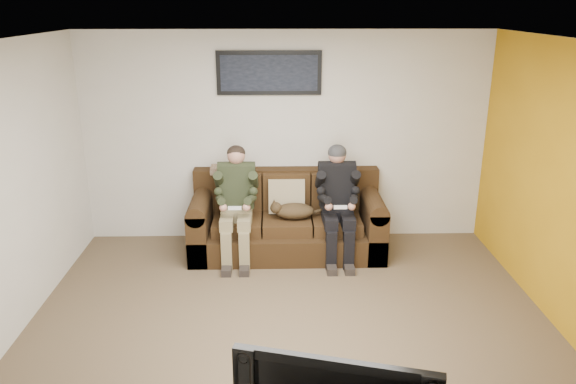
{
  "coord_description": "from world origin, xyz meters",
  "views": [
    {
      "loc": [
        -0.14,
        -4.54,
        2.9
      ],
      "look_at": [
        0.0,
        1.2,
        0.95
      ],
      "focal_mm": 35.0,
      "sensor_mm": 36.0,
      "label": 1
    }
  ],
  "objects_px": {
    "person_right": "(338,196)",
    "cat": "(293,211)",
    "sofa": "(287,221)",
    "framed_poster": "(269,73)",
    "person_left": "(236,197)"
  },
  "relations": [
    {
      "from": "sofa",
      "to": "framed_poster",
      "type": "relative_size",
      "value": 1.83
    },
    {
      "from": "person_right",
      "to": "cat",
      "type": "relative_size",
      "value": 2.01
    },
    {
      "from": "person_right",
      "to": "framed_poster",
      "type": "xyz_separation_m",
      "value": [
        -0.79,
        0.58,
        1.35
      ]
    },
    {
      "from": "cat",
      "to": "framed_poster",
      "type": "xyz_separation_m",
      "value": [
        -0.27,
        0.56,
        1.54
      ]
    },
    {
      "from": "sofa",
      "to": "cat",
      "type": "relative_size",
      "value": 3.48
    },
    {
      "from": "person_right",
      "to": "cat",
      "type": "xyz_separation_m",
      "value": [
        -0.52,
        0.02,
        -0.19
      ]
    },
    {
      "from": "sofa",
      "to": "person_right",
      "type": "distance_m",
      "value": 0.74
    },
    {
      "from": "cat",
      "to": "framed_poster",
      "type": "distance_m",
      "value": 1.66
    },
    {
      "from": "person_right",
      "to": "cat",
      "type": "distance_m",
      "value": 0.56
    },
    {
      "from": "sofa",
      "to": "framed_poster",
      "type": "bearing_deg",
      "value": 117.51
    },
    {
      "from": "person_left",
      "to": "person_right",
      "type": "bearing_deg",
      "value": 0.02
    },
    {
      "from": "person_left",
      "to": "cat",
      "type": "relative_size",
      "value": 2.0
    },
    {
      "from": "person_right",
      "to": "cat",
      "type": "bearing_deg",
      "value": 177.9
    },
    {
      "from": "cat",
      "to": "framed_poster",
      "type": "height_order",
      "value": "framed_poster"
    },
    {
      "from": "person_left",
      "to": "framed_poster",
      "type": "xyz_separation_m",
      "value": [
        0.39,
        0.58,
        1.36
      ]
    }
  ]
}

